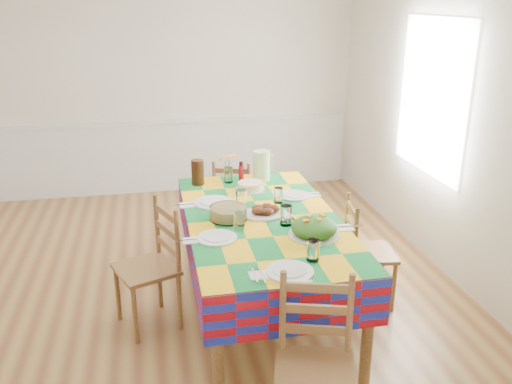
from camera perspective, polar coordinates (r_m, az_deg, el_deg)
room at (r=4.32m, az=-7.23°, el=6.21°), size 4.58×5.08×2.78m
wainscot at (r=6.94m, az=-8.50°, el=4.01°), size 4.41×0.06×0.92m
window_right at (r=5.22m, az=17.99°, el=9.44°), size 0.00×1.40×1.40m
dining_table at (r=4.07m, az=0.72°, el=-3.87°), size 1.12×2.09×0.81m
setting_near_head at (r=3.30m, az=4.38°, el=-7.53°), size 0.47×0.31×0.14m
setting_left_near at (r=3.73m, az=-3.36°, el=-4.18°), size 0.50×0.30×0.13m
setting_left_far at (r=4.26m, az=-3.54°, el=-0.99°), size 0.57×0.34×0.15m
setting_right_near at (r=3.85m, az=5.36°, el=-3.37°), size 0.58×0.33×0.15m
setting_right_far at (r=4.40m, az=3.53°, el=-0.35°), size 0.49×0.28×0.13m
meat_platter at (r=4.07m, az=0.94°, el=-2.04°), size 0.37×0.27×0.07m
salad_platter at (r=3.73m, az=6.13°, el=-3.83°), size 0.35×0.35×0.15m
pasta_bowl at (r=3.99m, az=-2.93°, el=-2.22°), size 0.27×0.27×0.10m
cake at (r=4.59m, az=-0.61°, el=0.59°), size 0.25×0.25×0.07m
serving_utensils at (r=3.96m, az=3.84°, el=-3.11°), size 0.13×0.30×0.01m
flower_vase at (r=4.76m, az=-2.95°, el=2.26°), size 0.16×0.13×0.26m
hot_sauce at (r=4.79m, az=-1.57°, el=2.17°), size 0.04×0.04×0.18m
green_pitcher at (r=4.83m, az=0.60°, el=2.83°), size 0.15×0.15×0.26m
tea_pitcher at (r=4.73m, az=-6.16°, el=2.08°), size 0.11×0.11×0.22m
name_card at (r=3.14m, az=5.10°, el=-9.51°), size 0.09×0.03×0.02m
chair_near at (r=3.09m, az=6.21°, el=-17.73°), size 0.53×0.51×0.97m
chair_far at (r=5.38m, az=-2.33°, el=-1.07°), size 0.49×0.48×0.89m
chair_left at (r=4.12m, az=-10.94°, el=-7.77°), size 0.53×0.54×0.96m
chair_right at (r=4.43m, az=11.43°, el=-6.26°), size 0.43×0.45×0.89m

